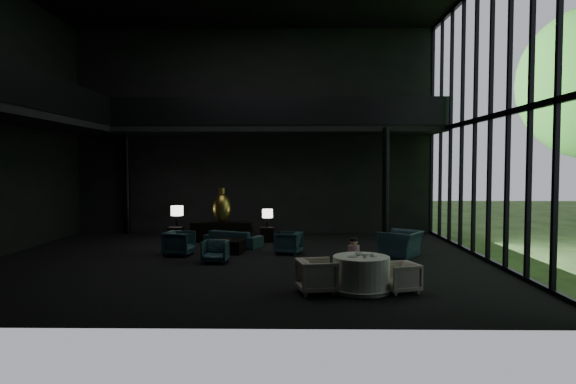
{
  "coord_description": "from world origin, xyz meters",
  "views": [
    {
      "loc": [
        1.6,
        -14.22,
        2.66
      ],
      "look_at": [
        1.39,
        0.5,
        1.91
      ],
      "focal_mm": 32.0,
      "sensor_mm": 36.0,
      "label": 1
    }
  ],
  "objects_px": {
    "table_lamp_right": "(267,214)",
    "child": "(354,249)",
    "table_lamp_left": "(177,212)",
    "lounge_armchair_south": "(215,252)",
    "dining_table": "(361,276)",
    "console": "(222,232)",
    "sofa": "(233,237)",
    "bronze_urn": "(222,207)",
    "side_table_left": "(175,235)",
    "dining_chair_north": "(357,268)",
    "dining_chair_west": "(317,274)",
    "dining_chair_east": "(400,278)",
    "window_armchair": "(401,238)",
    "coffee_table": "(228,246)",
    "lounge_armchair_east": "(288,242)",
    "side_table_right": "(267,235)",
    "lounge_armchair_west": "(179,242)"
  },
  "relations": [
    {
      "from": "side_table_left",
      "to": "child",
      "type": "bearing_deg",
      "value": -46.9
    },
    {
      "from": "table_lamp_right",
      "to": "sofa",
      "type": "height_order",
      "value": "table_lamp_right"
    },
    {
      "from": "console",
      "to": "sofa",
      "type": "distance_m",
      "value": 1.23
    },
    {
      "from": "side_table_right",
      "to": "table_lamp_right",
      "type": "height_order",
      "value": "table_lamp_right"
    },
    {
      "from": "dining_chair_west",
      "to": "coffee_table",
      "type": "bearing_deg",
      "value": 15.23
    },
    {
      "from": "dining_table",
      "to": "console",
      "type": "bearing_deg",
      "value": 119.42
    },
    {
      "from": "side_table_left",
      "to": "dining_chair_east",
      "type": "bearing_deg",
      "value": -47.47
    },
    {
      "from": "sofa",
      "to": "lounge_armchair_east",
      "type": "relative_size",
      "value": 2.44
    },
    {
      "from": "side_table_left",
      "to": "lounge_armchair_east",
      "type": "bearing_deg",
      "value": -30.27
    },
    {
      "from": "bronze_urn",
      "to": "side_table_right",
      "type": "relative_size",
      "value": 2.33
    },
    {
      "from": "lounge_armchair_west",
      "to": "bronze_urn",
      "type": "bearing_deg",
      "value": -8.55
    },
    {
      "from": "sofa",
      "to": "dining_table",
      "type": "relative_size",
      "value": 1.25
    },
    {
      "from": "dining_chair_north",
      "to": "child",
      "type": "relative_size",
      "value": 1.11
    },
    {
      "from": "table_lamp_right",
      "to": "child",
      "type": "bearing_deg",
      "value": -69.17
    },
    {
      "from": "window_armchair",
      "to": "dining_chair_east",
      "type": "bearing_deg",
      "value": 21.5
    },
    {
      "from": "dining_chair_west",
      "to": "dining_chair_east",
      "type": "bearing_deg",
      "value": -99.17
    },
    {
      "from": "dining_table",
      "to": "lounge_armchair_west",
      "type": "bearing_deg",
      "value": 138.51
    },
    {
      "from": "bronze_urn",
      "to": "table_lamp_left",
      "type": "distance_m",
      "value": 1.61
    },
    {
      "from": "child",
      "to": "coffee_table",
      "type": "bearing_deg",
      "value": -47.79
    },
    {
      "from": "table_lamp_right",
      "to": "dining_table",
      "type": "bearing_deg",
      "value": -71.59
    },
    {
      "from": "side_table_left",
      "to": "coffee_table",
      "type": "xyz_separation_m",
      "value": [
        2.13,
        -2.16,
        -0.07
      ]
    },
    {
      "from": "table_lamp_left",
      "to": "dining_chair_west",
      "type": "height_order",
      "value": "table_lamp_left"
    },
    {
      "from": "dining_chair_west",
      "to": "table_lamp_left",
      "type": "bearing_deg",
      "value": 20.37
    },
    {
      "from": "sofa",
      "to": "dining_chair_north",
      "type": "height_order",
      "value": "sofa"
    },
    {
      "from": "bronze_urn",
      "to": "child",
      "type": "xyz_separation_m",
      "value": [
        3.93,
        -6.12,
        -0.47
      ]
    },
    {
      "from": "console",
      "to": "coffee_table",
      "type": "height_order",
      "value": "console"
    },
    {
      "from": "coffee_table",
      "to": "child",
      "type": "relative_size",
      "value": 1.59
    },
    {
      "from": "lounge_armchair_west",
      "to": "lounge_armchair_east",
      "type": "relative_size",
      "value": 1.17
    },
    {
      "from": "bronze_urn",
      "to": "dining_table",
      "type": "bearing_deg",
      "value": -60.86
    },
    {
      "from": "console",
      "to": "dining_chair_west",
      "type": "relative_size",
      "value": 2.7
    },
    {
      "from": "lounge_armchair_west",
      "to": "dining_chair_east",
      "type": "xyz_separation_m",
      "value": [
        5.65,
        -4.33,
        -0.1
      ]
    },
    {
      "from": "side_table_right",
      "to": "lounge_armchair_west",
      "type": "relative_size",
      "value": 0.63
    },
    {
      "from": "table_lamp_right",
      "to": "coffee_table",
      "type": "height_order",
      "value": "table_lamp_right"
    },
    {
      "from": "table_lamp_left",
      "to": "lounge_armchair_south",
      "type": "relative_size",
      "value": 1.17
    },
    {
      "from": "table_lamp_right",
      "to": "dining_chair_east",
      "type": "distance_m",
      "value": 7.88
    },
    {
      "from": "side_table_left",
      "to": "dining_chair_north",
      "type": "relative_size",
      "value": 0.85
    },
    {
      "from": "sofa",
      "to": "table_lamp_right",
      "type": "bearing_deg",
      "value": -108.46
    },
    {
      "from": "lounge_armchair_south",
      "to": "dining_chair_east",
      "type": "xyz_separation_m",
      "value": [
        4.4,
        -3.18,
        0.0
      ]
    },
    {
      "from": "sofa",
      "to": "child",
      "type": "xyz_separation_m",
      "value": [
        3.39,
        -4.92,
        0.4
      ]
    },
    {
      "from": "console",
      "to": "lounge_armchair_west",
      "type": "bearing_deg",
      "value": -107.39
    },
    {
      "from": "bronze_urn",
      "to": "dining_chair_east",
      "type": "distance_m",
      "value": 8.67
    },
    {
      "from": "dining_table",
      "to": "dining_chair_east",
      "type": "distance_m",
      "value": 0.82
    },
    {
      "from": "window_armchair",
      "to": "child",
      "type": "distance_m",
      "value": 3.64
    },
    {
      "from": "coffee_table",
      "to": "dining_chair_east",
      "type": "distance_m",
      "value": 6.43
    },
    {
      "from": "side_table_left",
      "to": "dining_chair_east",
      "type": "relative_size",
      "value": 0.85
    },
    {
      "from": "side_table_left",
      "to": "sofa",
      "type": "bearing_deg",
      "value": -24.69
    },
    {
      "from": "console",
      "to": "table_lamp_left",
      "type": "relative_size",
      "value": 3.0
    },
    {
      "from": "side_table_left",
      "to": "dining_chair_west",
      "type": "relative_size",
      "value": 0.67
    },
    {
      "from": "lounge_armchair_south",
      "to": "child",
      "type": "bearing_deg",
      "value": -27.33
    },
    {
      "from": "side_table_right",
      "to": "lounge_armchair_east",
      "type": "distance_m",
      "value": 2.56
    }
  ]
}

